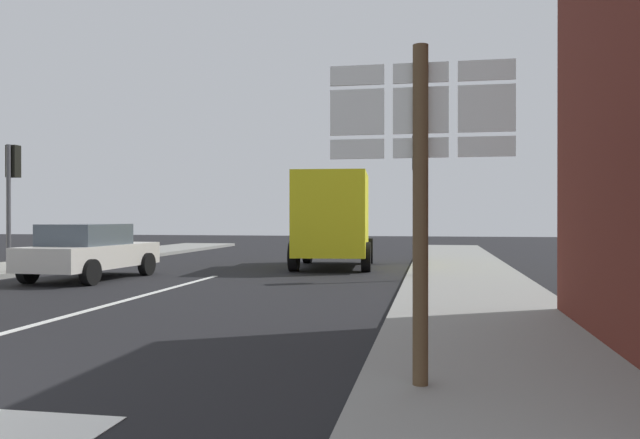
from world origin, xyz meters
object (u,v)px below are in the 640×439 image
at_px(route_sign_post, 420,178).
at_px(traffic_light_near_left, 12,179).
at_px(traffic_light_near_right, 418,173).
at_px(delivery_truck, 334,217).
at_px(traffic_light_far_right, 422,195).
at_px(sedan_far, 90,251).

xyz_separation_m(route_sign_post, traffic_light_near_left, (-11.47, 9.94, 0.71)).
relative_size(route_sign_post, traffic_light_near_right, 0.84).
xyz_separation_m(delivery_truck, traffic_light_near_right, (2.81, -3.56, 1.16)).
bearing_deg(traffic_light_near_right, route_sign_post, -88.52).
distance_m(route_sign_post, traffic_light_far_right, 17.15).
xyz_separation_m(delivery_truck, traffic_light_near_left, (-8.37, -4.57, 1.06)).
bearing_deg(traffic_light_near_right, traffic_light_near_left, -174.83).
bearing_deg(route_sign_post, traffic_light_near_right, 91.48).
bearing_deg(traffic_light_near_left, traffic_light_near_right, 5.17).
xyz_separation_m(route_sign_post, traffic_light_far_right, (-0.28, 17.14, 0.46)).
distance_m(sedan_far, traffic_light_near_left, 3.30).
xyz_separation_m(route_sign_post, traffic_light_near_right, (-0.28, 10.95, 0.80)).
bearing_deg(route_sign_post, traffic_light_far_right, 90.95).
bearing_deg(traffic_light_near_right, sedan_far, -170.31).
distance_m(route_sign_post, traffic_light_near_right, 10.99).
bearing_deg(sedan_far, delivery_truck, 41.18).
distance_m(sedan_far, delivery_truck, 7.68).
xyz_separation_m(delivery_truck, traffic_light_far_right, (2.81, 2.62, 0.81)).
distance_m(delivery_truck, traffic_light_near_left, 9.60).
bearing_deg(traffic_light_far_right, traffic_light_near_left, -147.23).
relative_size(traffic_light_near_left, traffic_light_near_right, 0.97).
bearing_deg(route_sign_post, delivery_truck, 102.05).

